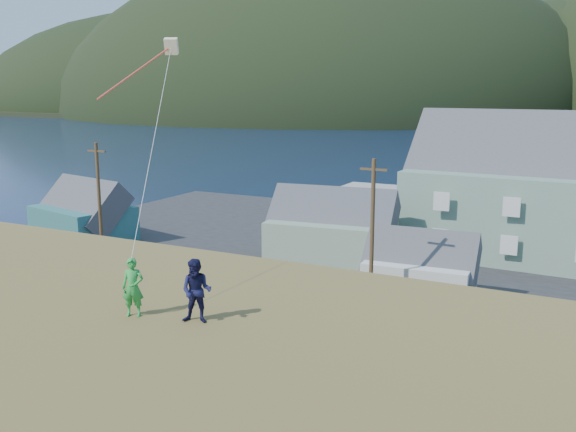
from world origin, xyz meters
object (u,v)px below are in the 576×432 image
at_px(shed_teal, 83,213).
at_px(shed_white, 420,269).
at_px(shed_palegreen_near, 332,229).
at_px(wharf, 436,201).
at_px(shed_palegreen_far, 460,204).
at_px(kite_flyer_green, 133,287).
at_px(kite_flyer_navy, 197,291).

bearing_deg(shed_teal, shed_white, 8.56).
height_order(shed_teal, shed_white, shed_teal).
bearing_deg(shed_palegreen_near, shed_teal, -177.50).
bearing_deg(wharf, shed_palegreen_far, -67.77).
relative_size(wharf, shed_teal, 2.72).
bearing_deg(shed_palegreen_far, wharf, 118.12).
bearing_deg(shed_white, shed_palegreen_near, 141.92).
xyz_separation_m(shed_teal, shed_palegreen_far, (28.64, 17.81, 0.31)).
relative_size(wharf, shed_palegreen_far, 2.26).
relative_size(shed_white, shed_palegreen_far, 0.63).
bearing_deg(shed_white, shed_teal, 172.17).
height_order(wharf, kite_flyer_green, kite_flyer_green).
height_order(shed_palegreen_near, kite_flyer_green, kite_flyer_green).
relative_size(shed_teal, kite_flyer_green, 5.91).
bearing_deg(kite_flyer_green, kite_flyer_navy, -12.00).
xyz_separation_m(shed_teal, kite_flyer_navy, (31.49, -27.29, 5.56)).
relative_size(shed_palegreen_near, kite_flyer_navy, 5.96).
bearing_deg(kite_flyer_navy, kite_flyer_green, 175.29).
height_order(shed_white, shed_palegreen_far, shed_palegreen_far).
bearing_deg(shed_palegreen_far, shed_teal, -142.24).
bearing_deg(kite_flyer_green, shed_white, 63.36).
distance_m(wharf, shed_palegreen_far, 15.16).
bearing_deg(kite_flyer_navy, shed_white, 74.74).
height_order(wharf, shed_white, shed_white).
bearing_deg(shed_palegreen_near, kite_flyer_navy, -79.78).
height_order(shed_teal, shed_palegreen_near, shed_palegreen_near).
relative_size(shed_white, kite_flyer_green, 4.44).
distance_m(wharf, shed_teal, 39.18).
xyz_separation_m(shed_teal, kite_flyer_green, (29.69, -27.69, 5.51)).
height_order(wharf, shed_palegreen_far, shed_palegreen_far).
bearing_deg(shed_white, kite_flyer_navy, -91.54).
xyz_separation_m(wharf, shed_white, (7.65, -33.99, 1.68)).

